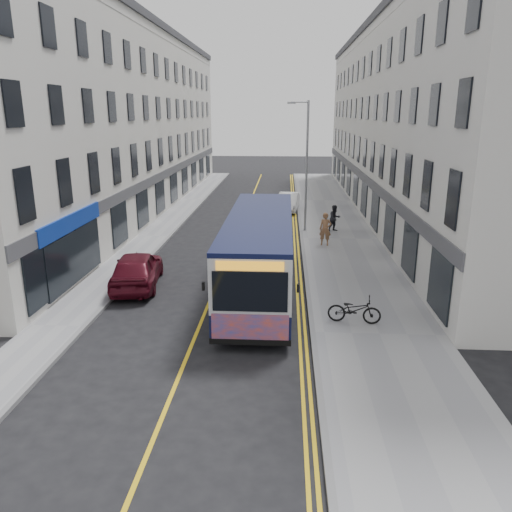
# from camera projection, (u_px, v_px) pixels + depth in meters

# --- Properties ---
(ground) EXTENTS (140.00, 140.00, 0.00)m
(ground) POSITION_uv_depth(u_px,v_px,m) (203.00, 318.00, 18.46)
(ground) COLOR black
(ground) RESTS_ON ground
(pavement_east) EXTENTS (4.50, 64.00, 0.12)m
(pavement_east) POSITION_uv_depth(u_px,v_px,m) (340.00, 239.00, 29.59)
(pavement_east) COLOR gray
(pavement_east) RESTS_ON ground
(pavement_west) EXTENTS (2.00, 64.00, 0.12)m
(pavement_west) POSITION_uv_depth(u_px,v_px,m) (153.00, 237.00, 30.23)
(pavement_west) COLOR gray
(pavement_west) RESTS_ON ground
(kerb_east) EXTENTS (0.18, 64.00, 0.13)m
(kerb_east) POSITION_uv_depth(u_px,v_px,m) (302.00, 239.00, 29.72)
(kerb_east) COLOR slate
(kerb_east) RESTS_ON ground
(kerb_west) EXTENTS (0.18, 64.00, 0.13)m
(kerb_west) POSITION_uv_depth(u_px,v_px,m) (169.00, 237.00, 30.18)
(kerb_west) COLOR slate
(kerb_west) RESTS_ON ground
(road_centre_line) EXTENTS (0.12, 64.00, 0.01)m
(road_centre_line) POSITION_uv_depth(u_px,v_px,m) (235.00, 239.00, 29.96)
(road_centre_line) COLOR yellow
(road_centre_line) RESTS_ON ground
(road_dbl_yellow_inner) EXTENTS (0.10, 64.00, 0.01)m
(road_dbl_yellow_inner) POSITION_uv_depth(u_px,v_px,m) (294.00, 240.00, 29.76)
(road_dbl_yellow_inner) COLOR yellow
(road_dbl_yellow_inner) RESTS_ON ground
(road_dbl_yellow_outer) EXTENTS (0.10, 64.00, 0.01)m
(road_dbl_yellow_outer) POSITION_uv_depth(u_px,v_px,m) (298.00, 240.00, 29.75)
(road_dbl_yellow_outer) COLOR yellow
(road_dbl_yellow_outer) RESTS_ON ground
(terrace_east) EXTENTS (6.00, 46.00, 13.00)m
(terrace_east) POSITION_uv_depth(u_px,v_px,m) (404.00, 124.00, 36.12)
(terrace_east) COLOR silver
(terrace_east) RESTS_ON ground
(terrace_west) EXTENTS (6.00, 46.00, 13.00)m
(terrace_west) POSITION_uv_depth(u_px,v_px,m) (126.00, 123.00, 37.30)
(terrace_west) COLOR silver
(terrace_west) RESTS_ON ground
(streetlamp) EXTENTS (1.32, 0.18, 8.00)m
(streetlamp) POSITION_uv_depth(u_px,v_px,m) (305.00, 162.00, 30.42)
(streetlamp) COLOR #909398
(streetlamp) RESTS_ON ground
(city_bus) EXTENTS (2.64, 11.32, 3.29)m
(city_bus) POSITION_uv_depth(u_px,v_px,m) (260.00, 251.00, 20.63)
(city_bus) COLOR #0B1033
(city_bus) RESTS_ON ground
(bicycle) EXTENTS (1.94, 0.91, 0.98)m
(bicycle) POSITION_uv_depth(u_px,v_px,m) (354.00, 310.00, 17.65)
(bicycle) COLOR black
(bicycle) RESTS_ON pavement_east
(pedestrian_near) EXTENTS (0.72, 0.52, 1.83)m
(pedestrian_near) POSITION_uv_depth(u_px,v_px,m) (325.00, 229.00, 27.87)
(pedestrian_near) COLOR #916342
(pedestrian_near) RESTS_ON pavement_east
(pedestrian_far) EXTENTS (1.01, 0.95, 1.65)m
(pedestrian_far) POSITION_uv_depth(u_px,v_px,m) (335.00, 218.00, 31.16)
(pedestrian_far) COLOR black
(pedestrian_far) RESTS_ON pavement_east
(car_white) EXTENTS (1.86, 4.27, 1.37)m
(car_white) POSITION_uv_depth(u_px,v_px,m) (288.00, 202.00, 38.24)
(car_white) COLOR white
(car_white) RESTS_ON ground
(car_maroon) EXTENTS (2.45, 4.86, 1.59)m
(car_maroon) POSITION_uv_depth(u_px,v_px,m) (137.00, 269.00, 21.62)
(car_maroon) COLOR #520D1B
(car_maroon) RESTS_ON ground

